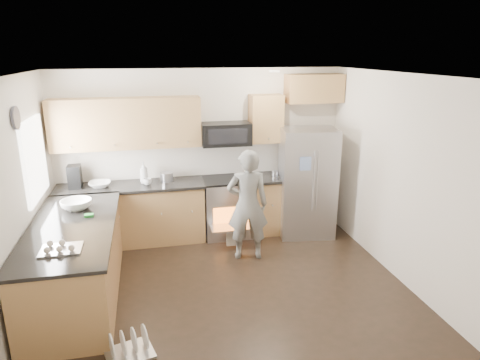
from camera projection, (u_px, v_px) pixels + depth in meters
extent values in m
plane|color=black|center=(226.00, 290.00, 5.31)|extent=(4.50, 4.50, 0.00)
cube|color=silver|center=(202.00, 152.00, 6.80)|extent=(4.50, 0.04, 2.60)
cube|color=silver|center=(275.00, 277.00, 3.06)|extent=(4.50, 0.04, 2.60)
cube|color=silver|center=(13.00, 205.00, 4.47)|extent=(0.04, 4.00, 2.60)
cube|color=silver|center=(400.00, 179.00, 5.39)|extent=(0.04, 4.00, 2.60)
cube|color=white|center=(223.00, 75.00, 4.55)|extent=(4.50, 4.00, 0.04)
cube|color=white|center=(34.00, 159.00, 5.34)|extent=(0.04, 1.00, 1.00)
cylinder|color=#F9E7C7|center=(274.00, 71.00, 5.77)|extent=(0.14, 0.14, 0.02)
cylinder|color=#474754|center=(16.00, 118.00, 4.65)|extent=(0.03, 0.26, 0.26)
cube|color=#9E6C3F|center=(133.00, 215.00, 6.54)|extent=(2.15, 0.60, 0.87)
cube|color=black|center=(131.00, 186.00, 6.40)|extent=(2.19, 0.64, 0.04)
cube|color=#9E6C3F|center=(267.00, 205.00, 6.98)|extent=(0.50, 0.60, 0.87)
cube|color=black|center=(267.00, 178.00, 6.83)|extent=(0.54, 0.64, 0.04)
cube|color=#9E6C3F|center=(127.00, 123.00, 6.26)|extent=(2.16, 0.33, 0.74)
cube|color=#9E6C3F|center=(266.00, 119.00, 6.70)|extent=(0.50, 0.33, 0.74)
cube|color=#9E6C3F|center=(314.00, 88.00, 6.73)|extent=(0.90, 0.33, 0.44)
imported|color=white|center=(100.00, 184.00, 6.29)|extent=(0.32, 0.32, 0.08)
imported|color=white|center=(144.00, 173.00, 6.45)|extent=(0.13, 0.13, 0.33)
imported|color=white|center=(147.00, 182.00, 6.39)|extent=(0.12, 0.12, 0.10)
cylinder|color=#B7B7BC|center=(167.00, 177.00, 6.56)|extent=(0.20, 0.20, 0.14)
cube|color=black|center=(75.00, 177.00, 6.22)|extent=(0.18, 0.22, 0.34)
cylinder|color=#B7B7BC|center=(275.00, 173.00, 6.85)|extent=(0.10, 0.10, 0.08)
cube|color=#9E6C3F|center=(76.00, 264.00, 5.06)|extent=(0.90, 2.30, 0.87)
cube|color=black|center=(72.00, 227.00, 4.92)|extent=(0.96, 2.36, 0.04)
imported|color=white|center=(76.00, 205.00, 5.41)|extent=(0.38, 0.38, 0.12)
cube|color=green|center=(89.00, 215.00, 5.17)|extent=(0.10, 0.07, 0.03)
cube|color=#B7B7BC|center=(61.00, 247.00, 4.29)|extent=(0.40, 0.30, 0.08)
cube|color=#B7B7BC|center=(228.00, 208.00, 6.82)|extent=(0.76, 0.62, 0.90)
cube|color=black|center=(227.00, 180.00, 6.68)|extent=(0.76, 0.60, 0.03)
cube|color=orange|center=(232.00, 218.00, 6.54)|extent=(0.56, 0.02, 0.34)
cube|color=#B7B7BC|center=(234.00, 227.00, 6.41)|extent=(0.70, 0.34, 0.03)
cube|color=white|center=(234.00, 237.00, 6.40)|extent=(0.24, 0.03, 0.28)
cube|color=black|center=(226.00, 134.00, 6.59)|extent=(0.76, 0.40, 0.34)
cube|color=#B7B7BC|center=(307.00, 183.00, 6.74)|extent=(0.93, 0.77, 1.71)
cylinder|color=#B7B7BC|center=(314.00, 181.00, 6.38)|extent=(0.02, 0.02, 0.93)
cylinder|color=#B7B7BC|center=(317.00, 181.00, 6.40)|extent=(0.02, 0.02, 0.93)
cube|color=pink|center=(326.00, 192.00, 6.49)|extent=(0.22, 0.04, 0.28)
cube|color=#8CA8E0|center=(306.00, 164.00, 6.28)|extent=(0.17, 0.03, 0.21)
imported|color=gray|center=(248.00, 205.00, 5.95)|extent=(0.62, 0.45, 1.58)
cube|color=#B7B7BC|center=(130.00, 353.00, 4.18)|extent=(0.52, 0.46, 0.03)
cylinder|color=white|center=(112.00, 347.00, 4.07)|extent=(0.08, 0.24, 0.25)
cylinder|color=white|center=(123.00, 343.00, 4.12)|extent=(0.08, 0.24, 0.25)
cylinder|color=white|center=(134.00, 340.00, 4.16)|extent=(0.08, 0.24, 0.25)
cylinder|color=white|center=(145.00, 336.00, 4.21)|extent=(0.08, 0.24, 0.25)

